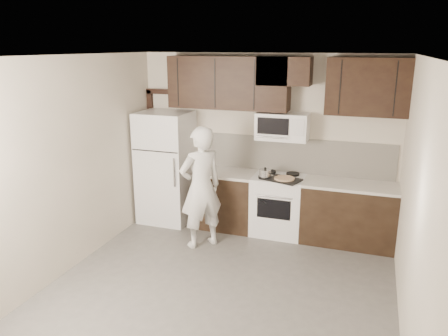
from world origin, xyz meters
The scene contains 14 objects.
floor centered at (0.00, 0.00, 0.00)m, with size 4.50×4.50×0.00m, color #595653.
back_wall centered at (0.00, 2.25, 1.35)m, with size 4.00×4.00×0.00m, color #BCB4A0.
ceiling centered at (0.00, 0.00, 2.70)m, with size 4.50×4.50×0.00m, color white.
counter_run centered at (0.60, 1.94, 0.46)m, with size 2.95×0.64×0.91m.
stove centered at (0.30, 1.94, 0.46)m, with size 0.76×0.66×0.94m.
backsplash centered at (0.50, 2.24, 1.18)m, with size 2.90×0.02×0.54m, color silver.
upper_cabinets centered at (0.21, 2.08, 2.28)m, with size 3.48×0.35×0.78m.
microwave centered at (0.30, 2.06, 1.65)m, with size 0.76×0.42×0.40m.
refrigerator centered at (-1.55, 1.89, 0.90)m, with size 0.80×0.76×1.80m.
door_trim centered at (-1.92, 2.21, 1.25)m, with size 0.50×0.08×2.12m.
saucepan centered at (0.12, 1.79, 0.98)m, with size 0.29×0.18×0.17m.
baking_tray centered at (0.42, 1.77, 0.92)m, with size 0.44×0.33×0.02m, color black.
pizza centered at (0.42, 1.77, 0.94)m, with size 0.30×0.30×0.02m, color beige.
person centered at (-0.65, 1.16, 0.88)m, with size 0.64×0.42×1.75m, color white.
Camera 1 is at (1.55, -4.24, 2.81)m, focal length 35.00 mm.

